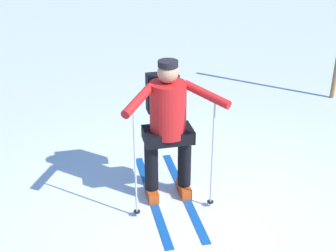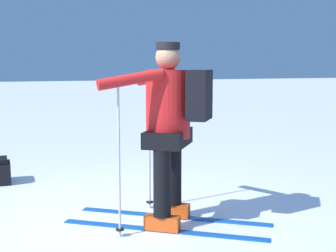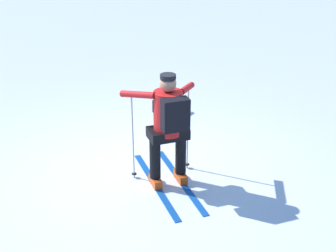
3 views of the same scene
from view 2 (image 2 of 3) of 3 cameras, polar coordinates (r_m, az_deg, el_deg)
ground_plane at (r=4.23m, az=-7.97°, el=-12.05°), size 80.00×80.00×0.00m
skier at (r=4.05m, az=0.31°, el=0.71°), size 1.46×1.73×1.60m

